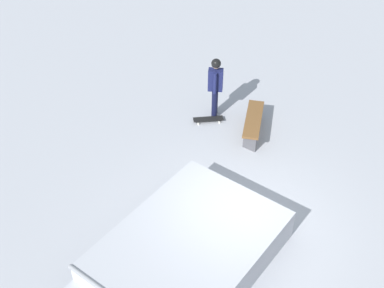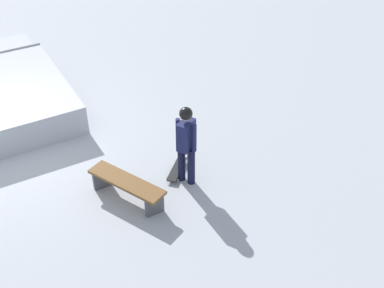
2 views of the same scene
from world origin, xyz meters
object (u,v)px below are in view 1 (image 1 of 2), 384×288
object	(u,v)px
skate_ramp	(173,267)
skateboard	(208,119)
skater	(215,84)
park_bench	(253,122)

from	to	relation	value
skate_ramp	skateboard	world-z (taller)	skate_ramp
skater	skateboard	xyz separation A→B (m)	(0.34, 0.03, -0.93)
skateboard	skate_ramp	bearing A→B (deg)	74.18
skateboard	park_bench	size ratio (longest dim) A/B	0.45
skater	skateboard	world-z (taller)	skater
skater	park_bench	distance (m)	1.40
skate_ramp	park_bench	bearing A→B (deg)	-165.95
skater	park_bench	bearing A→B (deg)	146.50
skate_ramp	park_bench	world-z (taller)	skate_ramp
skate_ramp	park_bench	distance (m)	4.86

